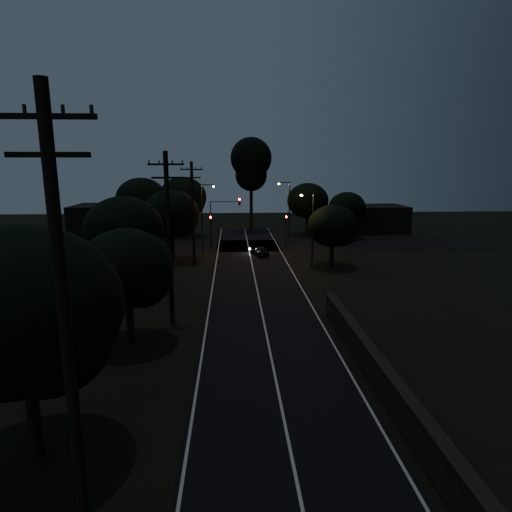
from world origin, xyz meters
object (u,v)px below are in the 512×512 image
streetlight_b (288,208)px  streetlight_c (311,224)px  signal_mast (225,214)px  utility_pole_mid (169,237)px  signal_right (286,226)px  utility_pole_near (66,334)px  tall_pine (251,164)px  streetlight_a (204,213)px  utility_pole_far (193,212)px  signal_left (211,226)px  car (259,251)px

streetlight_b → streetlight_c: bearing=-87.9°
streetlight_c → signal_mast: bearing=131.2°
utility_pole_mid → signal_right: size_ratio=2.68×
utility_pole_mid → signal_mast: utility_pole_mid is taller
utility_pole_near → signal_right: size_ratio=2.93×
tall_pine → streetlight_a: (-6.31, -17.00, -5.66)m
utility_pole_mid → utility_pole_far: size_ratio=1.05×
utility_pole_mid → tall_pine: 40.86m
streetlight_b → streetlight_c: size_ratio=1.07×
signal_right → signal_mast: signal_mast is taller
tall_pine → signal_right: size_ratio=3.48×
utility_pole_near → streetlight_a: size_ratio=1.50×
streetlight_c → utility_pole_far: bearing=170.4°
tall_pine → signal_mast: size_ratio=2.29×
signal_left → signal_right: 9.20m
signal_left → signal_right: size_ratio=1.00×
utility_pole_mid → tall_pine: tall_pine is taller
utility_pole_near → signal_mast: 42.15m
utility_pole_mid → tall_pine: (7.00, 40.00, 4.56)m
signal_left → streetlight_c: (10.43, -9.99, 1.51)m
utility_pole_far → tall_pine: size_ratio=0.73×
utility_pole_far → signal_mast: (3.09, 7.99, -1.15)m
utility_pole_far → streetlight_c: (11.83, -2.00, -1.13)m
utility_pole_far → car: size_ratio=3.24×
tall_pine → utility_pole_near: bearing=-97.0°
utility_pole_far → signal_right: bearing=37.0°
utility_pole_far → car: utility_pole_far is taller
signal_mast → car: size_ratio=1.93×
streetlight_c → car: streetlight_c is taller
signal_mast → streetlight_b: (8.22, 4.01, 0.30)m
utility_pole_near → streetlight_c: 34.17m
utility_pole_near → streetlight_b: bearing=76.2°
signal_mast → signal_left: bearing=-179.9°
tall_pine → signal_left: tall_pine is taller
signal_right → streetlight_c: (1.23, -9.99, 1.51)m
utility_pole_near → streetlight_a: (0.69, 40.00, -1.61)m
utility_pole_near → car: (7.05, 37.81, -5.69)m
streetlight_a → utility_pole_mid: bearing=-91.7°
signal_right → streetlight_b: size_ratio=0.51×
signal_right → streetlight_c: streetlight_c is taller
signal_right → utility_pole_far: bearing=-143.0°
tall_pine → streetlight_a: bearing=-110.4°
signal_mast → car: signal_mast is taller
utility_pole_near → tall_pine: size_ratio=0.84×
utility_pole_mid → signal_right: utility_pole_mid is taller
utility_pole_mid → signal_left: utility_pole_mid is taller
utility_pole_near → streetlight_b: (11.31, 46.00, -1.61)m
utility_pole_mid → car: utility_pole_mid is taller
signal_left → streetlight_b: 10.84m
streetlight_b → streetlight_a: bearing=-150.5°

